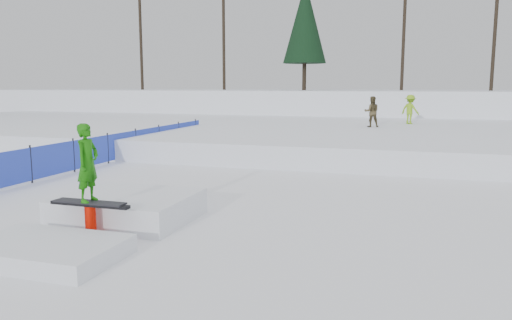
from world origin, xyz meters
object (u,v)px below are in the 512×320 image
(walker_olive, at_px, (372,112))
(walker_ygreen, at_px, (410,109))
(safety_fence, at_px, (108,148))
(jib_rail_feature, at_px, (109,214))

(walker_olive, distance_m, walker_ygreen, 3.03)
(safety_fence, relative_size, walker_olive, 10.97)
(walker_ygreen, bearing_deg, walker_olive, 87.06)
(jib_rail_feature, bearing_deg, walker_ygreen, 73.79)
(walker_olive, bearing_deg, walker_ygreen, -136.53)
(safety_fence, relative_size, jib_rail_feature, 3.64)
(safety_fence, distance_m, jib_rail_feature, 8.63)
(walker_olive, height_order, walker_ygreen, walker_ygreen)
(walker_olive, relative_size, walker_ygreen, 0.97)
(safety_fence, bearing_deg, walker_olive, 46.89)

